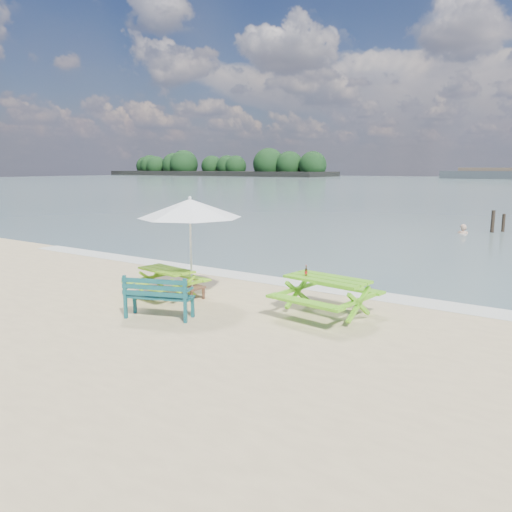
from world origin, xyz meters
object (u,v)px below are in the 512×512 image
Objects in this scene: park_bench at (159,305)px; swimmer at (462,241)px; picnic_table_right at (327,298)px; side_table at (192,293)px; picnic_table_left at (167,283)px; beer_bottle at (306,272)px; patio_umbrella at (190,208)px.

park_bench is 0.90× the size of swimmer.
picnic_table_right is 3.40m from side_table.
picnic_table_left is 1.09× the size of swimmer.
beer_bottle is at bearing -173.23° from picnic_table_right.
beer_bottle reaches higher than park_bench.
picnic_table_left is 3.42× the size of side_table.
side_table is (0.67, 0.18, -0.17)m from picnic_table_left.
beer_bottle is 0.14× the size of swimmer.
picnic_table_right is at bearing 9.53° from side_table.
picnic_table_right is 0.71m from beer_bottle.
patio_umbrella is (0.00, 0.00, 2.06)m from side_table.
side_table is at bearing -170.47° from picnic_table_right.
beer_bottle is 16.27m from swimmer.
side_table is at bearing 180.00° from patio_umbrella.
park_bench is (1.09, -1.36, -0.06)m from picnic_table_left.
swimmer is (-0.54, 16.15, -0.81)m from picnic_table_right.
swimmer is at bearing 78.38° from picnic_table_left.
park_bench reaches higher than swimmer.
beer_bottle reaches higher than swimmer.
picnic_table_left is 0.68× the size of patio_umbrella.
park_bench is at bearing -140.15° from beer_bottle.
patio_umbrella is (0.67, 0.18, 1.88)m from picnic_table_left.
swimmer is (2.81, 16.72, -2.63)m from patio_umbrella.
side_table is 3.01m from beer_bottle.
picnic_table_right is 9.47× the size of beer_bottle.
picnic_table_left is 1.21× the size of park_bench.
side_table is 2.06m from patio_umbrella.
picnic_table_right is at bearing 6.77° from beer_bottle.
picnic_table_left is at bearing -101.62° from swimmer.
patio_umbrella is (-3.35, -0.56, 1.81)m from picnic_table_right.
patio_umbrella is at bearing 0.00° from side_table.
picnic_table_left is at bearing -165.12° from side_table.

